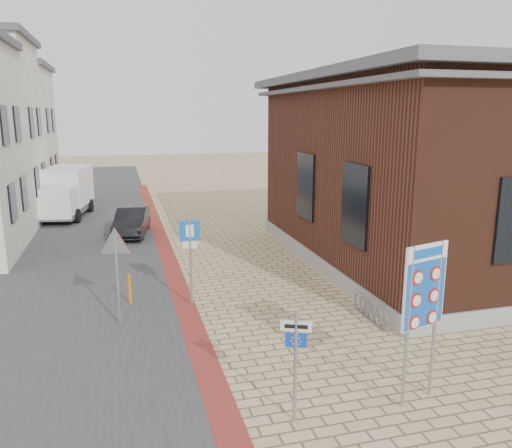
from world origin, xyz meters
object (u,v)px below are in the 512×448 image
box_truck (65,192)px  border_sign (424,289)px  parking_sign (190,246)px  sedan (132,222)px  essen_sign (296,353)px  bollard (130,290)px

box_truck → border_sign: 21.89m
box_truck → parking_sign: (4.67, -14.29, 0.42)m
box_truck → parking_sign: 15.05m
sedan → border_sign: 16.11m
box_truck → border_sign: (8.16, -20.29, 0.92)m
sedan → box_truck: size_ratio=0.71×
essen_sign → parking_sign: bearing=121.8°
box_truck → border_sign: size_ratio=1.67×
border_sign → essen_sign: bearing=163.9°
border_sign → box_truck: bearing=95.8°
essen_sign → border_sign: bearing=22.4°
sedan → box_truck: (-3.27, 5.03, 0.73)m
box_truck → essen_sign: box_truck is taller
border_sign → bollard: border_sign is taller
sedan → border_sign: border_sign is taller
parking_sign → box_truck: bearing=112.7°
sedan → essen_sign: 15.47m
bollard → parking_sign: bearing=-16.4°
sedan → parking_sign: 9.44m
sedan → essen_sign: essen_sign is taller
border_sign → parking_sign: border_sign is taller
border_sign → parking_sign: bearing=104.0°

